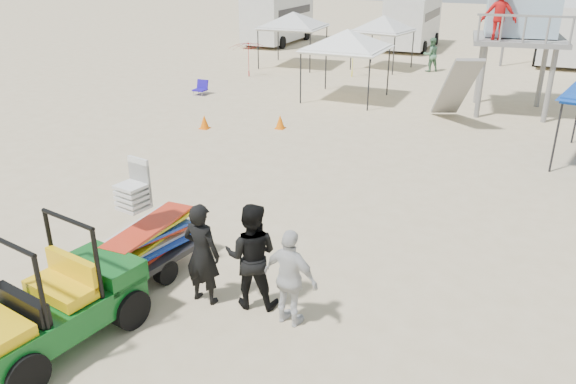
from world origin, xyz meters
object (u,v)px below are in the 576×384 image
at_px(surf_trailer, 143,235).
at_px(utility_cart, 49,294).
at_px(man_left, 202,254).
at_px(lifeguard_tower, 521,9).

bearing_deg(surf_trailer, utility_cart, -90.21).
distance_m(surf_trailer, man_left, 1.55).
bearing_deg(man_left, utility_cart, 55.73).
relative_size(surf_trailer, man_left, 1.26).
distance_m(utility_cart, man_left, 2.54).
height_order(utility_cart, surf_trailer, surf_trailer).
bearing_deg(surf_trailer, lifeguard_tower, 70.89).
height_order(surf_trailer, lifeguard_tower, lifeguard_tower).
height_order(utility_cart, man_left, utility_cart).
xyz_separation_m(utility_cart, surf_trailer, (0.01, 2.34, -0.09)).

